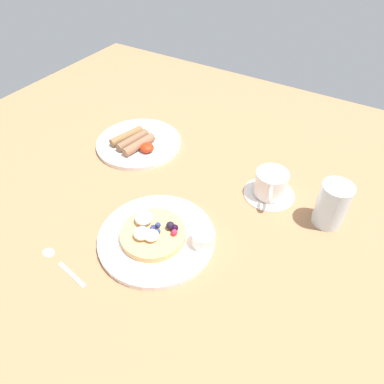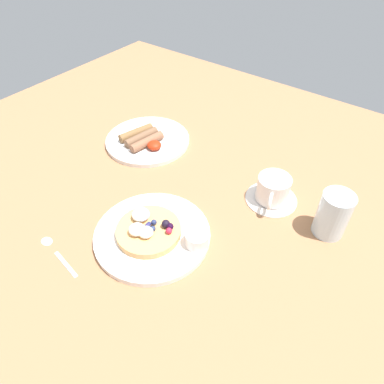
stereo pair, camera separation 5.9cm
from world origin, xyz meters
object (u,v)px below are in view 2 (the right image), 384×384
(breakfast_plate, at_px, (148,140))
(coffee_saucer, at_px, (271,199))
(coffee_cup, at_px, (273,188))
(syrup_ramekin, at_px, (197,239))
(water_glass, at_px, (333,214))
(pancake_plate, at_px, (152,235))
(teaspoon, at_px, (53,248))

(breakfast_plate, height_order, coffee_saucer, breakfast_plate)
(coffee_saucer, xyz_separation_m, coffee_cup, (0.00, -0.00, 0.04))
(syrup_ramekin, bearing_deg, water_glass, 46.16)
(coffee_saucer, relative_size, coffee_cup, 1.17)
(water_glass, bearing_deg, pancake_plate, -140.57)
(syrup_ramekin, xyz_separation_m, teaspoon, (-0.25, -0.19, -0.03))
(syrup_ramekin, bearing_deg, coffee_cup, 75.63)
(coffee_cup, height_order, teaspoon, coffee_cup)
(breakfast_plate, bearing_deg, pancake_plate, -46.24)
(breakfast_plate, bearing_deg, teaspoon, -75.93)
(pancake_plate, distance_m, coffee_saucer, 0.31)
(syrup_ramekin, height_order, coffee_saucer, syrup_ramekin)
(pancake_plate, bearing_deg, breakfast_plate, 133.76)
(breakfast_plate, bearing_deg, syrup_ramekin, -33.28)
(coffee_cup, bearing_deg, breakfast_plate, 179.75)
(pancake_plate, xyz_separation_m, syrup_ramekin, (0.10, 0.03, 0.02))
(pancake_plate, relative_size, syrup_ramekin, 5.16)
(teaspoon, bearing_deg, pancake_plate, 45.99)
(water_glass, bearing_deg, breakfast_plate, 178.39)
(pancake_plate, height_order, water_glass, water_glass)
(pancake_plate, bearing_deg, water_glass, 39.43)
(coffee_saucer, height_order, water_glass, water_glass)
(pancake_plate, relative_size, coffee_saucer, 2.03)
(breakfast_plate, xyz_separation_m, water_glass, (0.56, -0.02, 0.05))
(pancake_plate, height_order, coffee_cup, coffee_cup)
(syrup_ramekin, relative_size, teaspoon, 0.35)
(pancake_plate, xyz_separation_m, coffee_cup, (0.16, 0.26, 0.03))
(syrup_ramekin, distance_m, breakfast_plate, 0.42)
(breakfast_plate, height_order, water_glass, water_glass)
(syrup_ramekin, xyz_separation_m, coffee_saucer, (0.06, 0.23, -0.03))
(coffee_saucer, xyz_separation_m, teaspoon, (-0.30, -0.42, -0.00))
(pancake_plate, relative_size, coffee_cup, 2.37)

